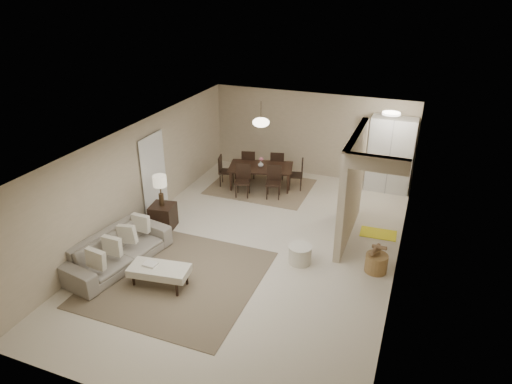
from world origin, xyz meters
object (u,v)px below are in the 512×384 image
at_px(pantry_cabinet, 390,155).
at_px(side_table, 163,216).
at_px(round_pouf, 300,254).
at_px(dining_table, 261,177).
at_px(ottoman_bench, 159,271).
at_px(sofa, 117,250).
at_px(wicker_basket, 376,263).

bearing_deg(pantry_cabinet, side_table, -138.87).
height_order(round_pouf, dining_table, dining_table).
bearing_deg(ottoman_bench, sofa, 157.89).
height_order(pantry_cabinet, wicker_basket, pantry_cabinet).
relative_size(round_pouf, wicker_basket, 1.10).
bearing_deg(side_table, wicker_basket, -0.02).
xyz_separation_m(pantry_cabinet, ottoman_bench, (-3.61, -6.14, -0.72)).
bearing_deg(dining_table, side_table, -128.10).
bearing_deg(wicker_basket, round_pouf, -170.81).
distance_m(sofa, dining_table, 4.93).
xyz_separation_m(pantry_cabinet, sofa, (-4.80, -5.84, -0.70)).
bearing_deg(sofa, wicker_basket, -61.54).
bearing_deg(round_pouf, side_table, 175.85).
distance_m(ottoman_bench, wicker_basket, 4.36).
bearing_deg(wicker_basket, pantry_cabinet, 93.77).
height_order(sofa, wicker_basket, sofa).
bearing_deg(ottoman_bench, pantry_cabinet, 51.58).
xyz_separation_m(sofa, dining_table, (1.41, 4.72, -0.03)).
xyz_separation_m(pantry_cabinet, side_table, (-4.75, -4.15, -0.75)).
xyz_separation_m(ottoman_bench, wicker_basket, (3.88, 1.99, -0.14)).
relative_size(side_table, wicker_basket, 1.31).
relative_size(sofa, wicker_basket, 5.21).
height_order(ottoman_bench, side_table, side_table).
height_order(pantry_cabinet, sofa, pantry_cabinet).
height_order(sofa, dining_table, sofa).
relative_size(pantry_cabinet, round_pouf, 4.20).
xyz_separation_m(ottoman_bench, dining_table, (0.21, 5.02, -0.02)).
xyz_separation_m(sofa, side_table, (0.05, 1.70, -0.05)).
bearing_deg(pantry_cabinet, wicker_basket, -86.23).
relative_size(wicker_basket, dining_table, 0.26).
bearing_deg(ottoman_bench, side_table, 111.80).
height_order(pantry_cabinet, side_table, pantry_cabinet).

